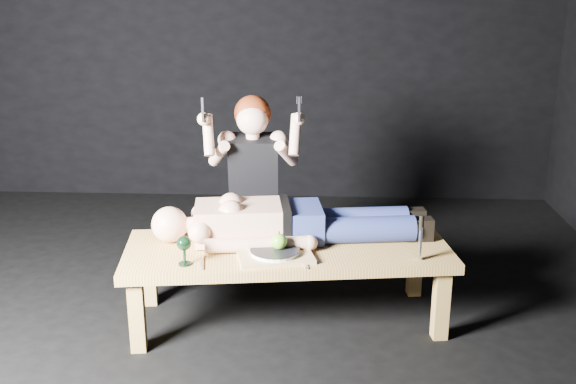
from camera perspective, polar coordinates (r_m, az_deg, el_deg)
The scene contains 13 objects.
ground at distance 3.81m, azimuth -5.32°, elevation -11.72°, with size 5.00×5.00×0.00m, color black.
back_wall at distance 5.82m, azimuth -2.21°, elevation 13.92°, with size 5.00×5.00×0.00m, color black.
table at distance 3.82m, azimuth -0.04°, elevation -7.77°, with size 1.78×0.67×0.45m, color tan.
lying_man at distance 3.79m, azimuth 0.62°, elevation -2.14°, with size 1.75×0.53×0.26m, color tan, non-canonical shape.
kneeling_woman at distance 4.24m, azimuth -2.88°, elevation 0.55°, with size 0.66×0.74×1.24m, color black, non-canonical shape.
serving_tray at distance 3.58m, azimuth -1.12°, elevation -5.38°, with size 0.39×0.28×0.02m, color tan.
plate at distance 3.57m, azimuth -1.13°, elevation -5.06°, with size 0.26×0.26×0.02m, color white.
apple at distance 3.56m, azimuth -0.76°, elevation -4.22°, with size 0.08×0.08×0.08m, color #5AA21B.
goblet at distance 3.50m, azimuth -8.79°, elevation -4.93°, with size 0.08×0.08×0.16m, color black, non-canonical shape.
fork_flat at distance 3.54m, azimuth -7.30°, elevation -5.95°, with size 0.02×0.19×0.01m, color #B2B2B7.
knife_flat at distance 3.52m, azimuth 1.49°, elevation -5.92°, with size 0.02×0.19×0.01m, color #B2B2B7.
spoon_flat at distance 3.59m, azimuth 0.69°, elevation -5.43°, with size 0.02×0.19×0.01m, color #B2B2B7.
carving_knife at distance 3.57m, azimuth 11.17°, elevation -3.84°, with size 0.03×0.04×0.25m, color #B2B2B7, non-canonical shape.
Camera 1 is at (0.51, -3.29, 1.84)m, focal length 41.94 mm.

